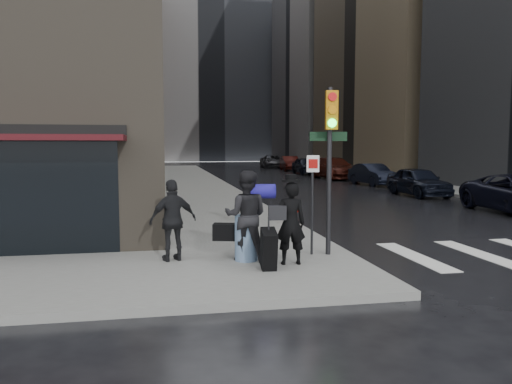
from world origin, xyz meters
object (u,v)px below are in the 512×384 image
parked_car_4 (306,166)px  man_jeans (246,216)px  parked_car_5 (290,163)px  parked_car_6 (273,161)px  man_overcoat (286,227)px  traffic_light (329,148)px  parked_car_2 (373,175)px  man_greycoat (173,220)px  fire_hydrant (293,212)px  parked_car_1 (418,182)px  parked_car_3 (334,168)px

parked_car_4 → man_jeans: bearing=-107.8°
parked_car_5 → parked_car_6: parked_car_6 is taller
man_overcoat → parked_car_4: (10.28, 33.69, -0.15)m
traffic_light → parked_car_6: 47.37m
parked_car_2 → parked_car_6: bearing=85.7°
traffic_light → parked_car_6: (9.20, 46.44, -1.70)m
man_greycoat → fire_hydrant: 5.68m
traffic_light → parked_car_4: bearing=83.5°
traffic_light → parked_car_4: 34.27m
man_greycoat → parked_car_6: man_greycoat is taller
man_overcoat → man_jeans: 0.91m
parked_car_4 → parked_car_6: size_ratio=0.82×
parked_car_1 → parked_car_3: (0.39, 13.47, 0.09)m
parked_car_1 → parked_car_6: parked_car_6 is taller
traffic_light → parked_car_5: 40.86m
man_jeans → fire_hydrant: 5.10m
man_overcoat → parked_car_3: man_overcoat is taller
parked_car_5 → parked_car_6: (-0.29, 6.73, 0.01)m
man_overcoat → man_greycoat: man_overcoat is taller
man_greycoat → parked_car_2: 23.31m
parked_car_4 → parked_car_5: size_ratio=1.00×
parked_car_2 → parked_car_1: bearing=-100.0°
parked_car_2 → parked_car_5: (-0.16, 20.20, 0.04)m
parked_car_3 → parked_car_2: bearing=-91.2°
man_jeans → parked_car_1: bearing=-114.3°
parked_car_1 → man_overcoat: bearing=-127.9°
man_greycoat → traffic_light: size_ratio=0.47×
man_greycoat → traffic_light: 3.56m
parked_car_5 → fire_hydrant: bearing=-99.2°
parked_car_4 → man_overcoat: bearing=-106.5°
man_jeans → parked_car_3: man_jeans is taller
parked_car_2 → parked_car_5: bearing=85.2°
parked_car_1 → man_greycoat: bearing=-135.0°
fire_hydrant → parked_car_2: size_ratio=0.18×
parked_car_5 → parked_car_6: bearing=97.7°
parked_car_3 → traffic_light: bearing=-112.5°
man_overcoat → parked_car_2: (10.73, 20.22, -0.22)m
man_greycoat → man_overcoat: bearing=142.4°
man_overcoat → parked_car_2: size_ratio=0.43×
parked_car_1 → parked_car_3: size_ratio=0.76×
parked_car_6 → parked_car_2: bearing=-85.7°
fire_hydrant → parked_car_5: size_ratio=0.17×
parked_car_4 → parked_car_3: bearing=-87.1°
man_jeans → parked_car_4: 34.91m
parked_car_4 → fire_hydrant: bearing=-106.6°
man_jeans → fire_hydrant: man_jeans is taller
man_overcoat → parked_car_6: bearing=-98.6°
fire_hydrant → parked_car_3: bearing=67.5°
fire_hydrant → parked_car_4: 29.89m
man_greycoat → traffic_light: bearing=161.4°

